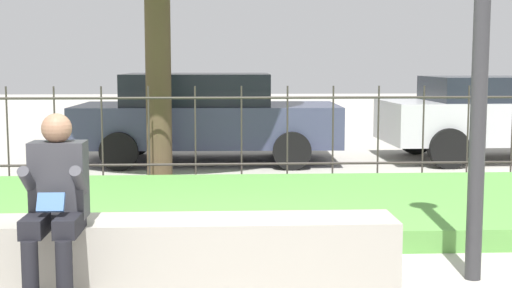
% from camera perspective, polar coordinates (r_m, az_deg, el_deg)
% --- Properties ---
extents(ground_plane, '(60.00, 60.00, 0.00)m').
position_cam_1_polar(ground_plane, '(5.44, -3.02, -10.98)').
color(ground_plane, '#A8A399').
extents(stone_bench, '(3.13, 0.51, 0.49)m').
position_cam_1_polar(stone_bench, '(5.38, -5.69, -8.77)').
color(stone_bench, gray).
rests_on(stone_bench, ground_plane).
extents(person_seated_reader, '(0.42, 0.73, 1.29)m').
position_cam_1_polar(person_seated_reader, '(5.10, -15.73, -4.17)').
color(person_seated_reader, black).
rests_on(person_seated_reader, ground_plane).
extents(grass_berm, '(10.64, 3.14, 0.20)m').
position_cam_1_polar(grass_berm, '(7.61, -3.01, -5.06)').
color(grass_berm, '#569342').
rests_on(grass_berm, ground_plane).
extents(iron_fence, '(8.64, 0.03, 1.31)m').
position_cam_1_polar(iron_fence, '(9.54, -3.02, 0.92)').
color(iron_fence, '#332D28').
rests_on(iron_fence, ground_plane).
extents(car_parked_center, '(4.25, 2.08, 1.44)m').
position_cam_1_polar(car_parked_center, '(11.62, -4.07, 2.26)').
color(car_parked_center, '#383D56').
rests_on(car_parked_center, ground_plane).
extents(car_parked_right, '(4.00, 1.99, 1.39)m').
position_cam_1_polar(car_parked_right, '(12.48, 19.08, 2.19)').
color(car_parked_right, '#B7B7BC').
rests_on(car_parked_right, ground_plane).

